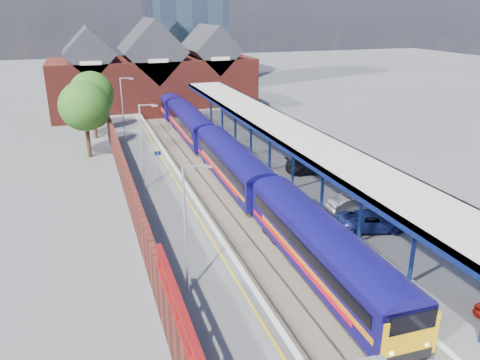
% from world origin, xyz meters
% --- Properties ---
extents(ground, '(240.00, 240.00, 0.00)m').
position_xyz_m(ground, '(0.00, 30.00, 0.00)').
color(ground, '#5B5B5E').
rests_on(ground, ground).
extents(ballast_bed, '(6.00, 76.00, 0.06)m').
position_xyz_m(ballast_bed, '(0.00, 20.00, 0.03)').
color(ballast_bed, '#473D33').
rests_on(ballast_bed, ground).
extents(rails, '(4.51, 76.00, 0.14)m').
position_xyz_m(rails, '(0.00, 20.00, 0.12)').
color(rails, slate).
rests_on(rails, ground).
extents(left_platform, '(5.00, 76.00, 1.00)m').
position_xyz_m(left_platform, '(-5.50, 20.00, 0.50)').
color(left_platform, '#565659').
rests_on(left_platform, ground).
extents(right_platform, '(6.00, 76.00, 1.00)m').
position_xyz_m(right_platform, '(6.00, 20.00, 0.50)').
color(right_platform, '#565659').
rests_on(right_platform, ground).
extents(coping_left, '(0.30, 76.00, 0.05)m').
position_xyz_m(coping_left, '(-3.15, 20.00, 1.02)').
color(coping_left, silver).
rests_on(coping_left, left_platform).
extents(coping_right, '(0.30, 76.00, 0.05)m').
position_xyz_m(coping_right, '(3.15, 20.00, 1.02)').
color(coping_right, silver).
rests_on(coping_right, right_platform).
extents(yellow_line, '(0.14, 76.00, 0.01)m').
position_xyz_m(yellow_line, '(-3.75, 20.00, 1.01)').
color(yellow_line, yellow).
rests_on(yellow_line, left_platform).
extents(train, '(3.09, 65.94, 3.45)m').
position_xyz_m(train, '(1.49, 31.26, 2.12)').
color(train, '#100B52').
rests_on(train, ground).
extents(canopy, '(4.50, 52.00, 4.48)m').
position_xyz_m(canopy, '(5.48, 21.95, 5.25)').
color(canopy, '#0D1B50').
rests_on(canopy, right_platform).
extents(lamp_post_b, '(1.48, 0.18, 7.00)m').
position_xyz_m(lamp_post_b, '(-6.36, 6.00, 4.99)').
color(lamp_post_b, '#A5A8AA').
rests_on(lamp_post_b, left_platform).
extents(lamp_post_c, '(1.48, 0.18, 7.00)m').
position_xyz_m(lamp_post_c, '(-6.36, 22.00, 4.99)').
color(lamp_post_c, '#A5A8AA').
rests_on(lamp_post_c, left_platform).
extents(lamp_post_d, '(1.48, 0.18, 7.00)m').
position_xyz_m(lamp_post_d, '(-6.36, 38.00, 4.99)').
color(lamp_post_d, '#A5A8AA').
rests_on(lamp_post_d, left_platform).
extents(platform_sign, '(0.55, 0.08, 2.50)m').
position_xyz_m(platform_sign, '(-5.00, 24.00, 2.69)').
color(platform_sign, '#A5A8AA').
rests_on(platform_sign, left_platform).
extents(brick_wall, '(0.35, 50.00, 3.86)m').
position_xyz_m(brick_wall, '(-8.10, 13.54, 2.45)').
color(brick_wall, maroon).
rests_on(brick_wall, left_platform).
extents(station_building, '(30.00, 12.12, 13.78)m').
position_xyz_m(station_building, '(0.00, 58.00, 5.45)').
color(station_building, maroon).
rests_on(station_building, ground).
extents(tree_near, '(5.20, 5.20, 8.10)m').
position_xyz_m(tree_near, '(-10.35, 35.91, 5.35)').
color(tree_near, '#382314').
rests_on(tree_near, ground).
extents(tree_far, '(5.20, 5.20, 8.10)m').
position_xyz_m(tree_far, '(-9.35, 43.91, 5.35)').
color(tree_far, '#382314').
rests_on(tree_far, ground).
extents(parked_car_silver, '(3.90, 1.49, 1.27)m').
position_xyz_m(parked_car_silver, '(7.23, 12.36, 1.63)').
color(parked_car_silver, '#9A9B9F').
rests_on(parked_car_silver, right_platform).
extents(parked_car_dark, '(5.11, 2.79, 1.41)m').
position_xyz_m(parked_car_dark, '(8.37, 21.02, 1.70)').
color(parked_car_dark, black).
rests_on(parked_car_dark, right_platform).
extents(parked_car_blue, '(5.12, 3.30, 1.31)m').
position_xyz_m(parked_car_blue, '(6.79, 9.29, 1.66)').
color(parked_car_blue, navy).
rests_on(parked_car_blue, right_platform).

